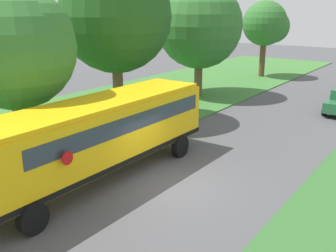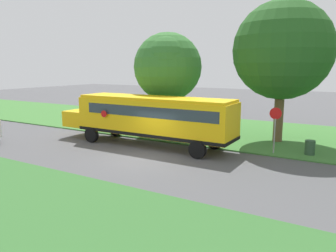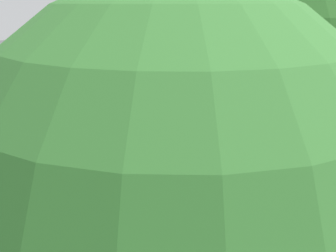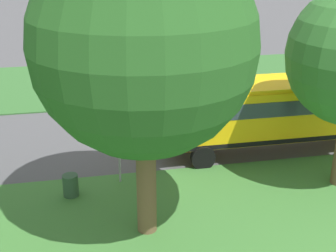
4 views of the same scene
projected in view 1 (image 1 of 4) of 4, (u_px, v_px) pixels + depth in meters
ground_plane at (174, 186)px, 15.02m from camera, size 120.00×120.00×0.00m
grass_verge at (17, 137)px, 20.58m from camera, size 12.00×80.00×0.08m
school_bus at (96, 133)px, 15.05m from camera, size 2.85×12.42×3.16m
oak_tree_beside_bus at (17, 46)px, 15.47m from camera, size 4.94×4.94×7.48m
oak_tree_roadside_mid at (118, 18)px, 22.11m from camera, size 6.37×6.37×9.27m
oak_tree_far_end at (198, 24)px, 28.95m from camera, size 6.38×6.38×8.48m
oak_tree_across_road at (267, 25)px, 37.27m from camera, size 4.24×4.41×7.24m
stop_sign at (169, 98)px, 21.87m from camera, size 0.08×0.68×2.74m
trash_bin at (177, 111)px, 24.07m from camera, size 0.56×0.56×0.90m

